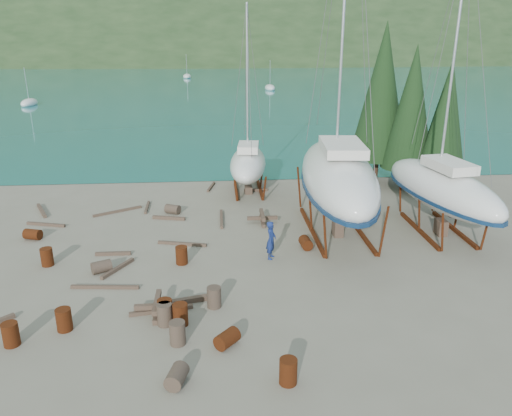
{
  "coord_description": "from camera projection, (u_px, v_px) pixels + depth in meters",
  "views": [
    {
      "loc": [
        -0.87,
        -21.53,
        10.56
      ],
      "look_at": [
        1.08,
        3.0,
        1.97
      ],
      "focal_mm": 35.0,
      "sensor_mm": 36.0,
      "label": 1
    }
  ],
  "objects": [
    {
      "name": "timber_2",
      "position": [
        42.0,
        211.0,
        31.28
      ],
      "size": [
        1.32,
        2.41,
        0.19
      ],
      "primitive_type": "cube",
      "rotation": [
        0.0,
        0.0,
        0.46
      ],
      "color": "#4F392D",
      "rests_on": "ground"
    },
    {
      "name": "cypress_far_right",
      "position": [
        447.0,
        114.0,
        35.48
      ],
      "size": [
        3.24,
        3.24,
        9.0
      ],
      "color": "black",
      "rests_on": "ground"
    },
    {
      "name": "bay_water",
      "position": [
        216.0,
        51.0,
        320.24
      ],
      "size": [
        700.0,
        700.0,
        0.0
      ],
      "primitive_type": "plane",
      "color": "#16716C",
      "rests_on": "ground"
    },
    {
      "name": "timber_4",
      "position": [
        113.0,
        254.0,
        25.17
      ],
      "size": [
        1.77,
        0.19,
        0.17
      ],
      "primitive_type": "cube",
      "rotation": [
        0.0,
        0.0,
        1.56
      ],
      "color": "#4F392D",
      "rests_on": "ground"
    },
    {
      "name": "cypress_back_left",
      "position": [
        382.0,
        92.0,
        35.61
      ],
      "size": [
        4.14,
        4.14,
        11.5
      ],
      "color": "black",
      "rests_on": "ground"
    },
    {
      "name": "far_house_center",
      "position": [
        167.0,
        54.0,
        200.15
      ],
      "size": [
        6.6,
        5.6,
        5.6
      ],
      "color": "beige",
      "rests_on": "ground"
    },
    {
      "name": "drum_17",
      "position": [
        177.0,
        333.0,
        17.85
      ],
      "size": [
        0.58,
        0.58,
        0.88
      ],
      "primitive_type": "cylinder",
      "color": "#2D2823",
      "rests_on": "ground"
    },
    {
      "name": "timber_6",
      "position": [
        256.0,
        190.0,
        35.39
      ],
      "size": [
        1.66,
        0.22,
        0.19
      ],
      "primitive_type": "cube",
      "rotation": [
        0.0,
        0.0,
        1.59
      ],
      "color": "#4F392D",
      "rests_on": "ground"
    },
    {
      "name": "far_hill",
      "position": [
        216.0,
        51.0,
        324.95
      ],
      "size": [
        800.0,
        360.0,
        110.0
      ],
      "primitive_type": "ellipsoid",
      "color": "#1E3118",
      "rests_on": "ground"
    },
    {
      "name": "timber_12",
      "position": [
        118.0,
        268.0,
        23.58
      ],
      "size": [
        1.26,
        2.04,
        0.17
      ],
      "primitive_type": "cube",
      "rotation": [
        0.0,
        0.0,
        2.63
      ],
      "color": "#4F392D",
      "rests_on": "ground"
    },
    {
      "name": "timber_17",
      "position": [
        46.0,
        224.0,
        29.03
      ],
      "size": [
        2.37,
        0.81,
        0.16
      ],
      "primitive_type": "cube",
      "rotation": [
        0.0,
        0.0,
        1.3
      ],
      "color": "#4F392D",
      "rests_on": "ground"
    },
    {
      "name": "drum_6",
      "position": [
        306.0,
        243.0,
        25.95
      ],
      "size": [
        0.65,
        0.92,
        0.58
      ],
      "primitive_type": "cylinder",
      "rotation": [
        1.57,
        0.0,
        0.08
      ],
      "color": "#602B10",
      "rests_on": "ground"
    },
    {
      "name": "drum_12",
      "position": [
        227.0,
        339.0,
        17.78
      ],
      "size": [
        1.02,
        1.04,
        0.58
      ],
      "primitive_type": "cylinder",
      "rotation": [
        1.57,
        0.0,
        2.41
      ],
      "color": "#602B10",
      "rests_on": "ground"
    },
    {
      "name": "timber_0",
      "position": [
        147.0,
        207.0,
        31.96
      ],
      "size": [
        0.2,
        2.25,
        0.14
      ],
      "primitive_type": "cube",
      "rotation": [
        0.0,
        0.0,
        0.03
      ],
      "color": "#4F392D",
      "rests_on": "ground"
    },
    {
      "name": "drum_7",
      "position": [
        288.0,
        371.0,
        15.83
      ],
      "size": [
        0.58,
        0.58,
        0.88
      ],
      "primitive_type": "cylinder",
      "color": "#602B10",
      "rests_on": "ground"
    },
    {
      "name": "moored_boat_left",
      "position": [
        29.0,
        103.0,
        77.9
      ],
      "size": [
        2.0,
        5.0,
        6.05
      ],
      "color": "silver",
      "rests_on": "ground"
    },
    {
      "name": "timber_pile_fore",
      "position": [
        157.0,
        307.0,
        19.86
      ],
      "size": [
        1.8,
        1.8,
        0.6
      ],
      "color": "#4F392D",
      "rests_on": "ground"
    },
    {
      "name": "small_sailboat_shore",
      "position": [
        248.0,
        163.0,
        34.72
      ],
      "size": [
        3.31,
        8.04,
        12.49
      ],
      "rotation": [
        0.0,
        0.0,
        -0.11
      ],
      "color": "silver",
      "rests_on": "ground"
    },
    {
      "name": "drum_16",
      "position": [
        214.0,
        297.0,
        20.29
      ],
      "size": [
        0.58,
        0.58,
        0.88
      ],
      "primitive_type": "cylinder",
      "color": "#2D2823",
      "rests_on": "ground"
    },
    {
      "name": "timber_5",
      "position": [
        161.0,
        310.0,
        20.0
      ],
      "size": [
        2.52,
        0.64,
        0.16
      ],
      "primitive_type": "cube",
      "rotation": [
        0.0,
        0.0,
        1.76
      ],
      "color": "#4F392D",
      "rests_on": "ground"
    },
    {
      "name": "timber_11",
      "position": [
        182.0,
        244.0,
        26.37
      ],
      "size": [
        2.61,
        0.8,
        0.15
      ],
      "primitive_type": "cube",
      "rotation": [
        0.0,
        0.0,
        1.32
      ],
      "color": "#4F392D",
      "rests_on": "ground"
    },
    {
      "name": "drum_5",
      "position": [
        165.0,
        314.0,
        19.03
      ],
      "size": [
        0.58,
        0.58,
        0.88
      ],
      "primitive_type": "cylinder",
      "color": "#2D2823",
      "rests_on": "ground"
    },
    {
      "name": "drum_10",
      "position": [
        165.0,
        310.0,
        19.33
      ],
      "size": [
        0.58,
        0.58,
        0.88
      ],
      "primitive_type": "cylinder",
      "color": "#602B10",
      "rests_on": "ground"
    },
    {
      "name": "worker",
      "position": [
        271.0,
        240.0,
        24.56
      ],
      "size": [
        0.67,
        0.82,
        1.94
      ],
      "primitive_type": "imported",
      "rotation": [
        0.0,
        0.0,
        1.23
      ],
      "color": "navy",
      "rests_on": "ground"
    },
    {
      "name": "ground",
      "position": [
        238.0,
        268.0,
        23.81
      ],
      "size": [
        600.0,
        600.0,
        0.0
      ],
      "primitive_type": "plane",
      "color": "#686252",
      "rests_on": "ground"
    },
    {
      "name": "drum_13",
      "position": [
        64.0,
        320.0,
        18.69
      ],
      "size": [
        0.58,
        0.58,
        0.88
      ],
      "primitive_type": "cylinder",
      "color": "#602B10",
      "rests_on": "ground"
    },
    {
      "name": "timber_pile_aft",
      "position": [
        262.0,
        218.0,
        29.43
      ],
      "size": [
        1.8,
        1.8,
        0.6
      ],
      "color": "#4F392D",
      "rests_on": "ground"
    },
    {
      "name": "drum_8",
      "position": [
        47.0,
        257.0,
        23.95
      ],
      "size": [
        0.58,
        0.58,
        0.88
      ],
      "primitive_type": "cylinder",
      "color": "#602B10",
      "rests_on": "ground"
    },
    {
      "name": "moored_boat_far",
      "position": [
        187.0,
        76.0,
        126.6
      ],
      "size": [
        2.0,
        5.0,
        6.05
      ],
      "color": "silver",
      "rests_on": "ground"
    },
    {
      "name": "timber_8",
      "position": [
        169.0,
        218.0,
        30.02
      ],
      "size": [
        2.0,
        0.67,
        0.19
      ],
      "primitive_type": "cube",
      "rotation": [
        0.0,
        0.0,
        1.33
      ],
      "color": "#4F392D",
      "rests_on": "ground"
    },
    {
      "name": "timber_16",
      "position": [
        185.0,
        301.0,
        20.65
      ],
      "size": [
        2.45,
        0.84,
        0.23
      ],
      "primitive_type": "cube",
      "rotation": [
        0.0,
        0.0,
        1.82
      ],
      "color": "#4F392D",
      "rests_on": "ground"
    },
    {
      "name": "drum_0",
      "position": [
        11.0,
        334.0,
        17.78
      ],
      "size": [
        0.58,
        0.58,
        0.88
      ],
      "primitive_type": "cylinder",
      "color": "#602B10",
      "rests_on": "ground"
    },
    {
      "name": "cypress_near_right",
      "position": [
        412.0,
        108.0,
        34.13
      ],
      "size": [
        3.6,
        3.6,
        10.0
      ],
      "color": "black",
      "rests_on": "ground"
    },
    {
      "name": "timber_15",
      "position": [
        118.0,
        211.0,
        31.22
      ],
      "size": [
        2.77,
        1.72,
        0.15
      ],
      "primitive_type": "cube",
      "rotation": [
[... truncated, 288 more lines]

